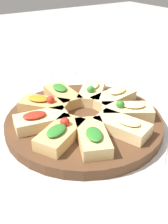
% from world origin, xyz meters
% --- Properties ---
extents(ground_plane, '(3.00, 3.00, 0.00)m').
position_xyz_m(ground_plane, '(0.00, 0.00, 0.00)').
color(ground_plane, beige).
extents(serving_board, '(0.36, 0.36, 0.02)m').
position_xyz_m(serving_board, '(0.00, 0.00, 0.01)').
color(serving_board, '#51331E').
rests_on(serving_board, ground_plane).
extents(focaccia_slice_0, '(0.11, 0.12, 0.04)m').
position_xyz_m(focaccia_slice_0, '(0.06, -0.08, 0.04)').
color(focaccia_slice_0, tan).
rests_on(focaccia_slice_0, serving_board).
extents(focaccia_slice_1, '(0.12, 0.08, 0.03)m').
position_xyz_m(focaccia_slice_1, '(0.10, -0.02, 0.04)').
color(focaccia_slice_1, '#E5C689').
rests_on(focaccia_slice_1, serving_board).
extents(focaccia_slice_2, '(0.13, 0.10, 0.04)m').
position_xyz_m(focaccia_slice_2, '(0.09, 0.05, 0.04)').
color(focaccia_slice_2, tan).
rests_on(focaccia_slice_2, serving_board).
extents(focaccia_slice_3, '(0.10, 0.13, 0.03)m').
position_xyz_m(focaccia_slice_3, '(0.04, 0.09, 0.04)').
color(focaccia_slice_3, '#DBB775').
rests_on(focaccia_slice_3, serving_board).
extents(focaccia_slice_4, '(0.09, 0.13, 0.03)m').
position_xyz_m(focaccia_slice_4, '(-0.03, 0.09, 0.04)').
color(focaccia_slice_4, '#E5C689').
rests_on(focaccia_slice_4, serving_board).
extents(focaccia_slice_5, '(0.13, 0.11, 0.04)m').
position_xyz_m(focaccia_slice_5, '(-0.08, 0.05, 0.04)').
color(focaccia_slice_5, '#E5C689').
rests_on(focaccia_slice_5, serving_board).
extents(focaccia_slice_6, '(0.12, 0.07, 0.03)m').
position_xyz_m(focaccia_slice_6, '(-0.10, -0.01, 0.04)').
color(focaccia_slice_6, '#E5C689').
rests_on(focaccia_slice_6, serving_board).
extents(focaccia_slice_7, '(0.12, 0.12, 0.04)m').
position_xyz_m(focaccia_slice_7, '(-0.07, -0.07, 0.04)').
color(focaccia_slice_7, '#E5C689').
rests_on(focaccia_slice_7, serving_board).
extents(focaccia_slice_8, '(0.06, 0.12, 0.03)m').
position_xyz_m(focaccia_slice_8, '(-0.00, -0.10, 0.04)').
color(focaccia_slice_8, tan).
rests_on(focaccia_slice_8, serving_board).
extents(napkin_stack, '(0.15, 0.13, 0.00)m').
position_xyz_m(napkin_stack, '(-0.12, -0.35, 0.00)').
color(napkin_stack, white).
rests_on(napkin_stack, ground_plane).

